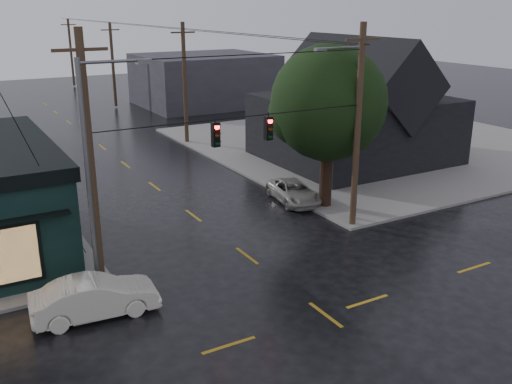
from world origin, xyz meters
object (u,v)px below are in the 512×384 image
utility_pole_ne (352,226)px  sedan_cream (95,297)px  utility_pole_nw (102,284)px  suv_silver (294,192)px  corner_tree (329,103)px

utility_pole_ne → sedan_cream: bearing=-170.3°
utility_pole_ne → utility_pole_nw: bearing=180.0°
utility_pole_ne → suv_silver: bearing=96.0°
corner_tree → sedan_cream: (-14.34, -5.43, -5.14)m
corner_tree → suv_silver: (-1.00, 1.68, -5.28)m
corner_tree → suv_silver: corner_tree is taller
sedan_cream → utility_pole_ne: bearing=-75.5°
suv_silver → utility_pole_nw: bearing=-149.9°
utility_pole_ne → suv_silver: 4.82m
sedan_cream → suv_silver: (13.34, 7.11, -0.15)m
corner_tree → suv_silver: 5.64m
utility_pole_ne → corner_tree: bearing=80.7°
utility_pole_ne → sedan_cream: size_ratio=2.23×
utility_pole_nw → sedan_cream: bearing=-109.6°
suv_silver → utility_pole_ne: bearing=-74.7°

